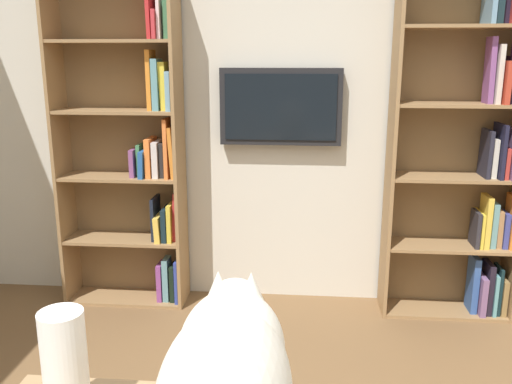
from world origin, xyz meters
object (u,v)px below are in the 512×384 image
bookshelf_left (473,141)px  paper_towel_roll (65,363)px  bookshelf_right (134,147)px  cat (227,382)px  wall_mounted_tv (281,107)px

bookshelf_left → paper_towel_roll: (1.59, 2.22, -0.23)m
bookshelf_right → bookshelf_left: bearing=179.9°
cat → paper_towel_roll: bearing=-18.2°
wall_mounted_tv → paper_towel_roll: bearing=79.7°
bookshelf_left → cat: size_ratio=3.51×
bookshelf_right → wall_mounted_tv: bookshelf_right is taller
wall_mounted_tv → paper_towel_roll: (0.42, 2.31, -0.41)m
bookshelf_right → paper_towel_roll: size_ratio=7.92×
bookshelf_left → bookshelf_right: (2.11, -0.00, -0.07)m
wall_mounted_tv → paper_towel_roll: 2.38m
bookshelf_left → wall_mounted_tv: (1.17, -0.09, 0.19)m
paper_towel_roll → bookshelf_right: bearing=-76.9°
bookshelf_left → bookshelf_right: bearing=-0.1°
bookshelf_left → paper_towel_roll: bookshelf_left is taller
bookshelf_left → wall_mounted_tv: size_ratio=2.90×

